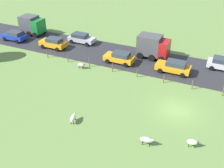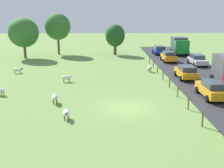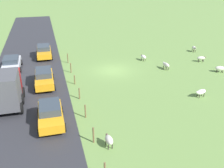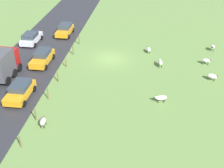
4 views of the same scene
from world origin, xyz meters
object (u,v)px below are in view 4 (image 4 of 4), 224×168
at_px(sheep_4, 161,98).
at_px(car_6, 42,57).
at_px(truck_0, 1,64).
at_px(car_0, 31,38).
at_px(sheep_5, 148,49).
at_px(car_3, 65,30).
at_px(sheep_2, 206,61).
at_px(sheep_3, 213,47).
at_px(sheep_7, 160,62).
at_px(sheep_0, 212,76).
at_px(sheep_6, 43,121).
at_px(car_2, 20,91).

height_order(sheep_4, car_6, car_6).
height_order(truck_0, car_0, truck_0).
bearing_deg(sheep_5, car_3, -19.85).
relative_size(sheep_4, car_0, 0.31).
bearing_deg(truck_0, sheep_5, -151.29).
xyz_separation_m(sheep_2, car_0, (23.60, -3.27, 0.35)).
distance_m(sheep_3, sheep_7, 8.93).
distance_m(sheep_4, sheep_5, 11.45).
distance_m(sheep_3, sheep_5, 8.71).
height_order(sheep_0, sheep_3, sheep_3).
xyz_separation_m(sheep_2, sheep_6, (15.93, 14.02, 0.03)).
distance_m(sheep_0, sheep_3, 8.11).
xyz_separation_m(sheep_3, car_6, (21.39, 6.65, 0.34)).
height_order(sheep_4, sheep_6, sheep_6).
bearing_deg(sheep_7, car_3, -30.43).
distance_m(sheep_4, car_6, 15.73).
distance_m(sheep_7, car_3, 16.40).
bearing_deg(sheep_5, truck_0, 28.71).
height_order(sheep_2, truck_0, truck_0).
distance_m(sheep_3, car_6, 22.40).
bearing_deg(sheep_6, sheep_2, -138.64).
bearing_deg(sheep_2, car_3, -19.55).
relative_size(car_2, car_6, 0.93).
relative_size(sheep_0, sheep_2, 1.06).
height_order(sheep_5, sheep_7, sheep_7).
relative_size(sheep_0, car_6, 0.28).
relative_size(sheep_2, sheep_6, 1.09).
bearing_deg(sheep_6, sheep_0, -147.55).
xyz_separation_m(sheep_7, car_3, (14.13, -8.30, 0.33)).
bearing_deg(sheep_7, car_0, -14.24).
bearing_deg(car_2, sheep_2, -153.00).
relative_size(car_0, car_2, 1.00).
bearing_deg(truck_0, sheep_6, 133.68).
height_order(sheep_6, car_2, car_2).
height_order(sheep_2, sheep_4, sheep_2).
bearing_deg(sheep_0, sheep_6, 32.45).
relative_size(sheep_5, car_0, 0.26).
bearing_deg(sheep_4, car_3, -48.38).
bearing_deg(car_6, sheep_4, 155.83).
bearing_deg(truck_0, sheep_7, -163.88).
bearing_deg(sheep_4, sheep_5, -82.49).
height_order(truck_0, car_3, truck_0).
xyz_separation_m(sheep_4, car_6, (14.35, -6.44, 0.39)).
bearing_deg(sheep_2, sheep_6, 41.36).
bearing_deg(sheep_4, truck_0, -8.14).
height_order(sheep_0, sheep_6, sheep_6).
distance_m(sheep_6, car_6, 12.24).
xyz_separation_m(sheep_7, truck_0, (17.61, 5.09, 1.25)).
relative_size(sheep_5, sheep_7, 0.84).
xyz_separation_m(car_0, car_3, (-3.86, -3.74, 0.01)).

